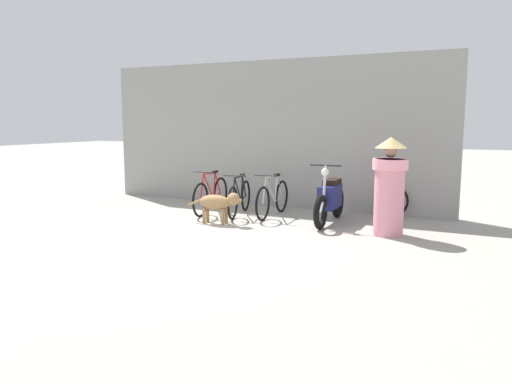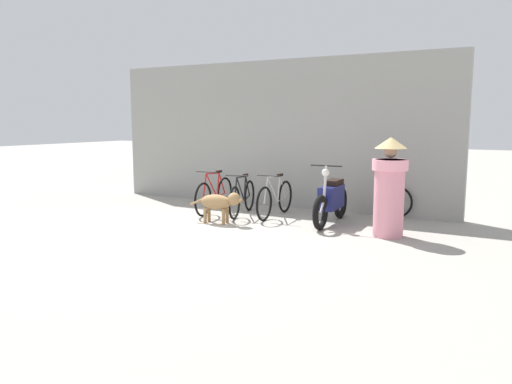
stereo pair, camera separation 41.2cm
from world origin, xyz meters
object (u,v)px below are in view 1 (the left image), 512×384
(bicycle_1, at_px, (240,198))
(person_in_robes, at_px, (390,185))
(bicycle_2, at_px, (273,199))
(motorcycle, at_px, (330,200))
(stray_dog, at_px, (219,202))
(bicycle_0, at_px, (211,195))
(spare_tire_left, at_px, (392,201))

(bicycle_1, xyz_separation_m, person_in_robes, (3.11, -0.50, 0.49))
(bicycle_2, relative_size, motorcycle, 0.93)
(bicycle_2, xyz_separation_m, stray_dog, (-0.60, -1.12, 0.04))
(bicycle_2, bearing_deg, bicycle_1, -79.30)
(motorcycle, bearing_deg, bicycle_0, -91.15)
(person_in_robes, bearing_deg, stray_dog, 30.80)
(bicycle_2, xyz_separation_m, spare_tire_left, (2.18, 0.95, -0.03))
(bicycle_1, bearing_deg, spare_tire_left, 98.57)
(bicycle_1, height_order, bicycle_2, bicycle_2)
(motorcycle, bearing_deg, spare_tire_left, 137.49)
(bicycle_0, xyz_separation_m, person_in_robes, (3.76, -0.45, 0.47))
(person_in_robes, bearing_deg, bicycle_2, 7.01)
(bicycle_0, bearing_deg, person_in_robes, 76.57)
(motorcycle, bearing_deg, bicycle_1, -92.21)
(motorcycle, relative_size, person_in_robes, 1.11)
(bicycle_0, bearing_deg, motorcycle, 84.69)
(bicycle_2, height_order, spare_tire_left, bicycle_2)
(bicycle_0, bearing_deg, bicycle_2, 92.41)
(person_in_robes, height_order, spare_tire_left, person_in_robes)
(bicycle_0, distance_m, person_in_robes, 3.82)
(spare_tire_left, bearing_deg, motorcycle, -130.14)
(bicycle_2, height_order, stray_dog, bicycle_2)
(stray_dog, height_order, person_in_robes, person_in_robes)
(spare_tire_left, bearing_deg, bicycle_2, -156.34)
(bicycle_0, relative_size, bicycle_2, 0.98)
(bicycle_2, height_order, person_in_robes, person_in_robes)
(bicycle_1, relative_size, bicycle_2, 0.96)
(bicycle_1, bearing_deg, person_in_robes, 68.04)
(bicycle_2, distance_m, person_in_robes, 2.57)
(motorcycle, bearing_deg, bicycle_2, -99.42)
(motorcycle, bearing_deg, person_in_robes, 64.49)
(person_in_robes, bearing_deg, spare_tire_left, -58.67)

